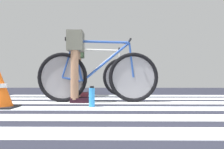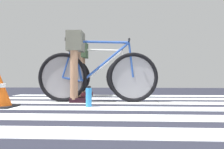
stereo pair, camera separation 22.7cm
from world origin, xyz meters
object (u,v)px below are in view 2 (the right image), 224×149
(cyclist_1_of_2, at_px, (76,57))
(bicycle_2_of_2, at_px, (98,76))
(bicycle_1_of_2, at_px, (97,75))
(cyclist_2_of_2, at_px, (82,62))
(water_bottle, at_px, (89,97))

(cyclist_1_of_2, height_order, bicycle_2_of_2, cyclist_1_of_2)
(bicycle_1_of_2, height_order, bicycle_2_of_2, same)
(bicycle_1_of_2, xyz_separation_m, cyclist_1_of_2, (-0.31, -0.01, 0.27))
(cyclist_1_of_2, relative_size, cyclist_2_of_2, 1.01)
(bicycle_1_of_2, relative_size, cyclist_1_of_2, 1.71)
(bicycle_2_of_2, height_order, water_bottle, bicycle_2_of_2)
(cyclist_1_of_2, height_order, cyclist_2_of_2, cyclist_1_of_2)
(bicycle_1_of_2, relative_size, water_bottle, 6.80)
(bicycle_1_of_2, xyz_separation_m, water_bottle, (-0.03, -0.69, -0.26))
(bicycle_1_of_2, distance_m, cyclist_1_of_2, 0.41)
(water_bottle, bearing_deg, cyclist_2_of_2, 102.10)
(bicycle_2_of_2, xyz_separation_m, cyclist_2_of_2, (-0.31, -0.01, 0.26))
(cyclist_1_of_2, distance_m, bicycle_2_of_2, 1.37)
(cyclist_1_of_2, bearing_deg, bicycle_1_of_2, 0.00)
(bicycle_2_of_2, distance_m, water_bottle, 2.03)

